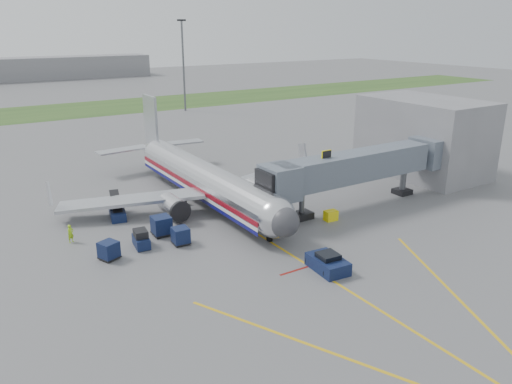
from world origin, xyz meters
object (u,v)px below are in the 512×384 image
airliner (204,179)px  pushback_tug (328,263)px  ramp_worker (71,234)px  baggage_tug (141,239)px  belt_loader (117,212)px

airliner → pushback_tug: size_ratio=9.48×
ramp_worker → baggage_tug: bearing=-65.2°
belt_loader → airliner: bearing=-2.5°
baggage_tug → ramp_worker: 6.78m
airliner → belt_loader: 10.22m
belt_loader → ramp_worker: 6.93m
baggage_tug → ramp_worker: size_ratio=1.44×
pushback_tug → airliner: bearing=92.3°
pushback_tug → ramp_worker: (-16.43, 16.96, 0.23)m
ramp_worker → airliner: bearing=-11.4°
pushback_tug → baggage_tug: bearing=132.0°
airliner → ramp_worker: size_ratio=20.83×
airliner → baggage_tug: (-10.47, -8.05, -1.92)m
ramp_worker → belt_loader: bearing=11.5°
pushback_tug → belt_loader: (-10.82, 21.02, -0.07)m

